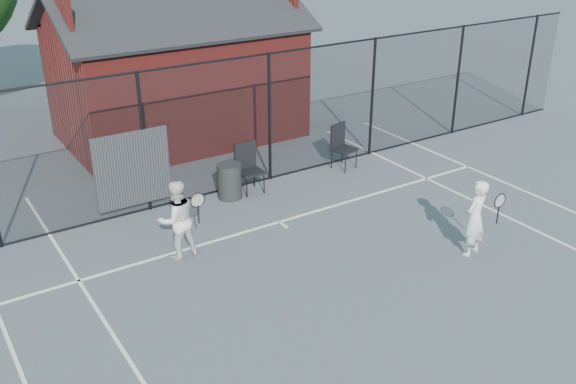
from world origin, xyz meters
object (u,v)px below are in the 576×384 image
clubhouse (177,78)px  player_back (177,219)px  chair_right (344,147)px  player_front (475,218)px  waste_bin (230,181)px  chair_left (250,170)px

clubhouse → player_back: clubhouse is taller
player_back → chair_right: (5.14, 1.74, -0.21)m
player_front → waste_bin: bearing=119.6°
clubhouse → player_front: 9.23m
waste_bin → clubhouse: bearing=79.9°
player_back → waste_bin: 2.66m
player_back → chair_right: 5.43m
clubhouse → chair_right: 5.11m
player_back → chair_right: player_back is taller
player_back → waste_bin: (1.99, 1.74, -0.36)m
chair_right → player_back: bearing=-175.9°
player_back → chair_left: size_ratio=1.37×
clubhouse → player_back: (-2.77, -6.14, -0.86)m
chair_left → chair_right: (2.62, 0.00, -0.01)m
clubhouse → waste_bin: (-0.79, -4.40, -1.21)m
clubhouse → chair_right: (2.37, -4.40, -1.07)m
player_front → player_back: player_back is taller
player_front → chair_left: size_ratio=1.35×
player_back → waste_bin: size_ratio=1.90×
player_front → chair_left: 5.06m
player_back → chair_left: (2.52, 1.74, -0.20)m
waste_bin → player_back: bearing=-138.9°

